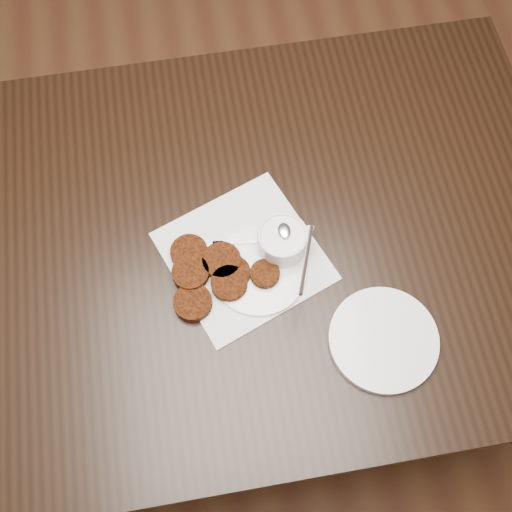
{
  "coord_description": "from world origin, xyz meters",
  "views": [
    {
      "loc": [
        -0.04,
        -0.41,
        1.82
      ],
      "look_at": [
        0.04,
        0.03,
        0.8
      ],
      "focal_mm": 43.5,
      "sensor_mm": 36.0,
      "label": 1
    }
  ],
  "objects_px": {
    "napkin": "(244,256)",
    "plate_with_patty": "(259,270)",
    "plate_empty": "(383,340)",
    "table": "(222,305)",
    "sauce_ramekin": "(283,234)"
  },
  "relations": [
    {
      "from": "table",
      "to": "plate_empty",
      "type": "xyz_separation_m",
      "value": [
        0.27,
        -0.25,
        0.38
      ]
    },
    {
      "from": "sauce_ramekin",
      "to": "plate_empty",
      "type": "relative_size",
      "value": 0.65
    },
    {
      "from": "table",
      "to": "sauce_ramekin",
      "type": "distance_m",
      "value": 0.46
    },
    {
      "from": "sauce_ramekin",
      "to": "plate_empty",
      "type": "height_order",
      "value": "sauce_ramekin"
    },
    {
      "from": "plate_with_patty",
      "to": "plate_empty",
      "type": "height_order",
      "value": "plate_with_patty"
    },
    {
      "from": "napkin",
      "to": "sauce_ramekin",
      "type": "bearing_deg",
      "value": 2.08
    },
    {
      "from": "napkin",
      "to": "plate_with_patty",
      "type": "relative_size",
      "value": 1.5
    },
    {
      "from": "table",
      "to": "sauce_ramekin",
      "type": "relative_size",
      "value": 11.03
    },
    {
      "from": "plate_with_patty",
      "to": "plate_empty",
      "type": "xyz_separation_m",
      "value": [
        0.2,
        -0.17,
        -0.01
      ]
    },
    {
      "from": "napkin",
      "to": "plate_with_patty",
      "type": "height_order",
      "value": "plate_with_patty"
    },
    {
      "from": "sauce_ramekin",
      "to": "plate_with_patty",
      "type": "height_order",
      "value": "sauce_ramekin"
    },
    {
      "from": "napkin",
      "to": "plate_empty",
      "type": "height_order",
      "value": "plate_empty"
    },
    {
      "from": "table",
      "to": "plate_with_patty",
      "type": "xyz_separation_m",
      "value": [
        0.08,
        -0.08,
        0.39
      ]
    },
    {
      "from": "plate_empty",
      "to": "table",
      "type": "bearing_deg",
      "value": 137.77
    },
    {
      "from": "plate_with_patty",
      "to": "table",
      "type": "bearing_deg",
      "value": 133.53
    }
  ]
}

